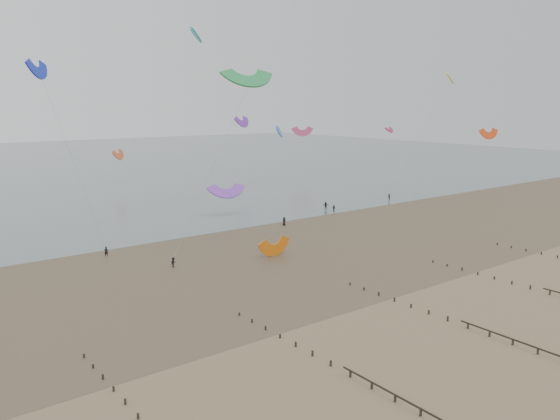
{
  "coord_description": "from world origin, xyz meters",
  "views": [
    {
      "loc": [
        -46.65,
        -38.87,
        24.26
      ],
      "look_at": [
        4.13,
        28.0,
        8.0
      ],
      "focal_mm": 35.0,
      "sensor_mm": 36.0,
      "label": 1
    }
  ],
  "objects": [
    {
      "name": "ground",
      "position": [
        0.0,
        0.0,
        0.0
      ],
      "size": [
        500.0,
        500.0,
        0.0
      ],
      "primitive_type": "plane",
      "color": "brown",
      "rests_on": "ground"
    },
    {
      "name": "sea_and_shore",
      "position": [
        -4.08,
        34.4,
        0.01
      ],
      "size": [
        500.0,
        665.0,
        0.03
      ],
      "color": "#475654",
      "rests_on": "ground"
    },
    {
      "name": "kitesurfers",
      "position": [
        21.99,
        49.51,
        0.84
      ],
      "size": [
        135.5,
        22.09,
        1.75
      ],
      "color": "black",
      "rests_on": "ground"
    },
    {
      "name": "grounded_kite",
      "position": [
        4.65,
        30.11,
        0.0
      ],
      "size": [
        6.19,
        5.08,
        3.15
      ],
      "primitive_type": null,
      "rotation": [
        1.54,
        0.0,
        0.11
      ],
      "color": "orange",
      "rests_on": "ground"
    },
    {
      "name": "kites_airborne",
      "position": [
        -4.89,
        87.31,
        18.97
      ],
      "size": [
        251.6,
        104.53,
        42.01
      ],
      "color": "#208D44",
      "rests_on": "ground"
    },
    {
      "name": "kitesurfer_lead",
      "position": [
        -17.39,
        46.41,
        0.82
      ],
      "size": [
        0.61,
        0.4,
        1.64
      ],
      "primitive_type": "imported",
      "rotation": [
        0.0,
        0.0,
        3.12
      ],
      "color": "black",
      "rests_on": "ground"
    }
  ]
}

